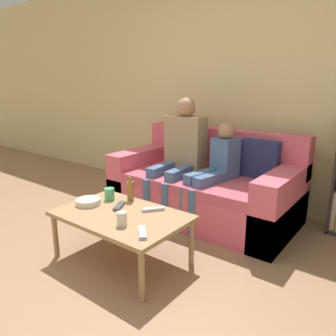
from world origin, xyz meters
TOP-DOWN VIEW (x-y plane):
  - ground_plane at (0.00, 0.00)m, footprint 22.00×22.00m
  - wall_back at (0.00, 2.36)m, footprint 12.00×0.06m
  - couch at (0.02, 1.77)m, footprint 1.80×0.94m
  - coffee_table at (-0.01, 0.61)m, footprint 0.97×0.64m
  - person_adult at (-0.22, 1.68)m, footprint 0.41×0.65m
  - person_child at (0.20, 1.62)m, footprint 0.32×0.67m
  - cup_near at (-0.30, 0.77)m, footprint 0.08×0.08m
  - cup_far at (0.14, 0.47)m, footprint 0.07×0.07m
  - tv_remote_0 at (0.34, 0.46)m, footprint 0.15×0.16m
  - tv_remote_1 at (-0.11, 0.70)m, footprint 0.12×0.17m
  - tv_remote_2 at (0.14, 0.80)m, footprint 0.14×0.16m
  - snack_bowl at (-0.36, 0.59)m, footprint 0.20×0.20m
  - bottle at (-0.15, 0.86)m, footprint 0.06×0.06m

SIDE VIEW (x-z plane):
  - ground_plane at x=0.00m, z-range 0.00..0.00m
  - couch at x=0.02m, z-range -0.14..0.71m
  - coffee_table at x=-0.01m, z-range 0.16..0.54m
  - tv_remote_0 at x=0.34m, z-range 0.38..0.41m
  - tv_remote_1 at x=-0.11m, z-range 0.38..0.41m
  - tv_remote_2 at x=0.14m, z-range 0.38..0.41m
  - snack_bowl at x=-0.36m, z-range 0.38..0.43m
  - cup_far at x=0.14m, z-range 0.38..0.48m
  - cup_near at x=-0.30m, z-range 0.38..0.48m
  - bottle at x=-0.15m, z-range 0.37..0.57m
  - person_child at x=0.20m, z-range 0.06..1.03m
  - person_adult at x=-0.22m, z-range 0.09..1.27m
  - wall_back at x=0.00m, z-range 0.00..2.60m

